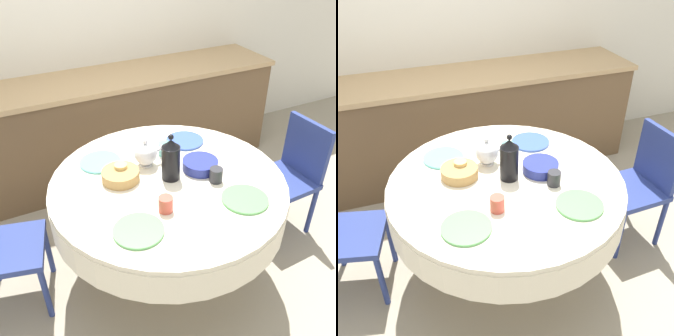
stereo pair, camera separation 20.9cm
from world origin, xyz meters
TOP-DOWN VIEW (x-y plane):
  - ground_plane at (0.00, 0.00)m, footprint 12.00×12.00m
  - wall_back at (0.00, 1.68)m, footprint 7.00×0.05m
  - kitchen_counter at (0.00, 1.35)m, footprint 3.24×0.64m
  - dining_table at (0.00, 0.00)m, footprint 1.36×1.36m
  - chair_left at (1.02, 0.04)m, footprint 0.41×0.41m
  - plate_near_left at (-0.32, -0.32)m, footprint 0.25×0.25m
  - cup_near_left at (-0.13, -0.24)m, footprint 0.08×0.08m
  - plate_near_right at (0.28, -0.35)m, footprint 0.25×0.25m
  - cup_near_right at (0.24, -0.13)m, footprint 0.08×0.08m
  - plate_far_left at (-0.29, 0.34)m, footprint 0.25×0.25m
  - cup_far_left at (-0.23, 0.15)m, footprint 0.08×0.08m
  - plate_far_right at (0.29, 0.34)m, footprint 0.25×0.25m
  - cup_far_right at (0.10, 0.25)m, footprint 0.08×0.08m
  - coffee_carafe at (0.02, 0.01)m, footprint 0.11×0.11m
  - teapot at (-0.05, 0.19)m, footprint 0.19×0.14m
  - bread_basket at (-0.24, 0.12)m, footprint 0.21×0.21m
  - fruit_bowl at (0.22, 0.01)m, footprint 0.21×0.21m

SIDE VIEW (x-z plane):
  - ground_plane at x=0.00m, z-range 0.00..0.00m
  - kitchen_counter at x=0.00m, z-range 0.00..0.92m
  - chair_left at x=1.02m, z-range 0.05..0.92m
  - dining_table at x=0.00m, z-range 0.26..1.03m
  - plate_near_left at x=-0.32m, z-range 0.77..0.78m
  - plate_near_right at x=0.28m, z-range 0.77..0.78m
  - plate_far_left at x=-0.29m, z-range 0.77..0.78m
  - plate_far_right at x=0.29m, z-range 0.77..0.78m
  - fruit_bowl at x=0.22m, z-range 0.77..0.83m
  - bread_basket at x=-0.24m, z-range 0.77..0.83m
  - cup_near_left at x=-0.13m, z-range 0.77..0.85m
  - cup_near_right at x=0.24m, z-range 0.77..0.85m
  - cup_far_left at x=-0.23m, z-range 0.77..0.85m
  - cup_far_right at x=0.10m, z-range 0.77..0.85m
  - teapot at x=-0.05m, z-range 0.76..0.94m
  - coffee_carafe at x=0.02m, z-range 0.75..1.04m
  - wall_back at x=0.00m, z-range 0.00..2.60m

